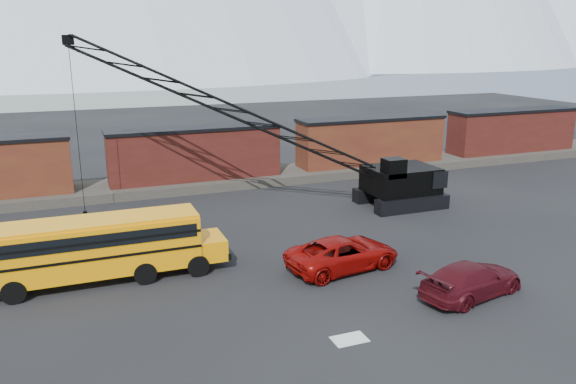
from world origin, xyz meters
The scene contains 10 objects.
ground centered at (0.00, 0.00, 0.00)m, with size 160.00×160.00×0.00m, color black.
gravel_berm centered at (0.00, 22.00, 0.35)m, with size 120.00×5.00×0.70m, color #4D463F.
boxcar_mid centered at (0.00, 22.00, 2.76)m, with size 13.70×3.10×4.17m.
boxcar_east_near centered at (16.00, 22.00, 2.76)m, with size 13.70×3.10×4.17m.
boxcar_east_far centered at (32.00, 22.00, 2.76)m, with size 13.70×3.10×4.17m.
snow_patch centered at (0.50, -4.00, 0.01)m, with size 1.40×0.90×0.02m, color silver.
school_bus centered at (-8.19, 5.47, 1.79)m, with size 11.65×2.65×3.19m.
red_pickup centered at (3.48, 2.54, 0.84)m, with size 2.80×6.06×1.68m, color #880906.
maroon_suv centered at (7.58, -2.50, 0.80)m, with size 2.24×5.52×1.60m, color #440C13.
crawler_crane centered at (1.35, 13.81, 6.80)m, with size 24.48×7.19×12.00m.
Camera 1 is at (-9.03, -21.72, 11.52)m, focal length 35.00 mm.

